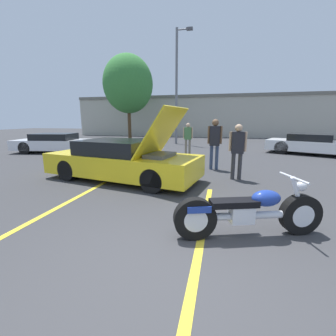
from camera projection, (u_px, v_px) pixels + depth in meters
ground_plane at (165, 272)px, 2.75m from camera, size 80.00×80.00×0.00m
parking_stripe_foreground at (46, 214)px, 4.46m from camera, size 0.12×4.74×0.01m
parking_stripe_middle at (202, 231)px, 3.76m from camera, size 0.12×4.74×0.01m
far_building at (218, 115)px, 25.14m from camera, size 32.00×4.20×4.40m
light_pole at (177, 83)px, 16.46m from camera, size 1.21×0.28×8.15m
tree_background at (128, 84)px, 20.85m from camera, size 4.60×4.60×7.71m
motorcycle at (248, 212)px, 3.53m from camera, size 2.32×1.02×0.97m
show_car_hood_open at (123, 160)px, 6.91m from camera, size 4.98×2.66×2.17m
parked_car_left_row at (58, 143)px, 12.79m from camera, size 4.93×2.59×1.07m
parked_car_right_row at (312, 144)px, 11.96m from camera, size 4.82×3.44×1.10m
spectator_near_motorcycle at (238, 147)px, 6.81m from camera, size 0.52×0.22×1.70m
spectator_by_show_car at (215, 140)px, 8.21m from camera, size 0.52×0.24×1.85m
spectator_far_lot at (188, 136)px, 11.84m from camera, size 0.52×0.22×1.66m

